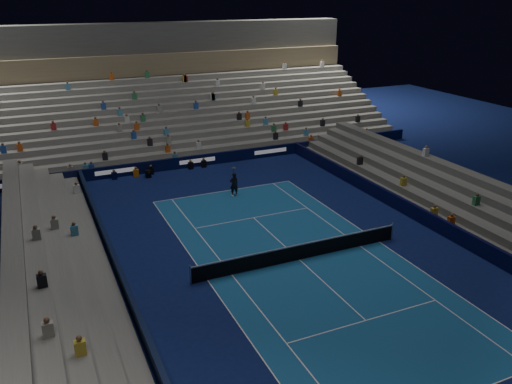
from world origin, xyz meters
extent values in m
plane|color=#0C1649|center=(0.00, 0.00, 0.00)|extent=(90.00, 90.00, 0.00)
cube|color=#19538C|center=(0.00, 0.00, 0.01)|extent=(10.97, 23.77, 0.01)
cube|color=black|center=(0.00, 18.50, 0.50)|extent=(44.00, 0.25, 1.00)
cube|color=black|center=(9.70, 0.00, 0.50)|extent=(0.25, 37.00, 1.00)
cube|color=#081233|center=(-9.70, 0.00, 0.50)|extent=(0.25, 37.00, 1.00)
cube|color=slate|center=(0.00, 19.50, 0.25)|extent=(44.00, 1.00, 0.50)
cube|color=slate|center=(0.00, 20.50, 0.50)|extent=(44.00, 1.00, 1.00)
cube|color=slate|center=(0.00, 21.50, 0.75)|extent=(44.00, 1.00, 1.50)
cube|color=slate|center=(0.00, 22.50, 1.00)|extent=(44.00, 1.00, 2.00)
cube|color=slate|center=(0.00, 23.50, 1.25)|extent=(44.00, 1.00, 2.50)
cube|color=slate|center=(0.00, 24.50, 1.50)|extent=(44.00, 1.00, 3.00)
cube|color=slate|center=(0.00, 25.50, 1.75)|extent=(44.00, 1.00, 3.50)
cube|color=slate|center=(0.00, 26.50, 2.00)|extent=(44.00, 1.00, 4.00)
cube|color=slate|center=(0.00, 27.50, 2.25)|extent=(44.00, 1.00, 4.50)
cube|color=slate|center=(0.00, 28.50, 2.50)|extent=(44.00, 1.00, 5.00)
cube|color=slate|center=(0.00, 29.50, 2.75)|extent=(44.00, 1.00, 5.50)
cube|color=slate|center=(0.00, 30.50, 3.00)|extent=(44.00, 1.00, 6.00)
cube|color=#806E4F|center=(0.00, 31.60, 7.10)|extent=(44.00, 0.60, 2.20)
cube|color=#484845|center=(0.00, 33.00, 9.70)|extent=(44.00, 2.40, 3.00)
cube|color=#60615C|center=(10.50, 0.00, 0.25)|extent=(1.00, 37.00, 0.50)
cube|color=#60615C|center=(11.50, 0.00, 0.50)|extent=(1.00, 37.00, 1.00)
cube|color=#60615C|center=(12.50, 0.00, 0.75)|extent=(1.00, 37.00, 1.50)
cube|color=#60615C|center=(13.50, 0.00, 1.00)|extent=(1.00, 37.00, 2.00)
cube|color=#60615C|center=(14.50, 0.00, 1.25)|extent=(1.00, 37.00, 2.50)
cube|color=slate|center=(-10.50, 0.00, 0.25)|extent=(1.00, 37.00, 0.50)
cube|color=slate|center=(-11.50, 0.00, 0.50)|extent=(1.00, 37.00, 1.00)
cube|color=slate|center=(-12.50, 0.00, 0.75)|extent=(1.00, 37.00, 1.50)
cube|color=slate|center=(-13.50, 0.00, 1.00)|extent=(1.00, 37.00, 2.00)
cube|color=slate|center=(-14.50, 0.00, 1.25)|extent=(1.00, 37.00, 2.50)
cylinder|color=#B2B2B7|center=(-6.40, 0.00, 0.55)|extent=(0.10, 0.10, 1.10)
cylinder|color=#B2B2B7|center=(6.40, 0.00, 0.55)|extent=(0.10, 0.10, 1.10)
cube|color=black|center=(0.00, 0.00, 0.45)|extent=(12.80, 0.03, 0.90)
cube|color=white|center=(0.00, 0.00, 0.94)|extent=(12.80, 0.04, 0.08)
imported|color=black|center=(0.33, 10.72, 0.90)|extent=(0.66, 0.44, 1.80)
cube|color=black|center=(-4.53, 17.45, 0.29)|extent=(0.46, 0.55, 0.58)
cylinder|color=black|center=(-4.53, 17.01, 0.46)|extent=(0.18, 0.36, 0.16)
camera|label=1|loc=(-12.91, -22.81, 14.18)|focal=36.56mm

